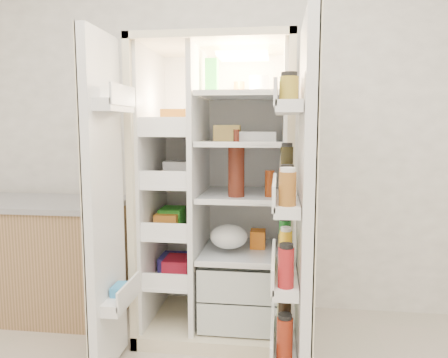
# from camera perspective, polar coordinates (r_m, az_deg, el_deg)

# --- Properties ---
(wall_back) EXTENTS (4.00, 0.02, 2.70)m
(wall_back) POSITION_cam_1_polar(r_m,az_deg,el_deg) (2.99, 2.51, 8.09)
(wall_back) COLOR white
(wall_back) RESTS_ON floor
(refrigerator) EXTENTS (0.92, 0.70, 1.80)m
(refrigerator) POSITION_cam_1_polar(r_m,az_deg,el_deg) (2.71, -0.43, -4.69)
(refrigerator) COLOR beige
(refrigerator) RESTS_ON floor
(freezer_door) EXTENTS (0.15, 0.40, 1.72)m
(freezer_door) POSITION_cam_1_polar(r_m,az_deg,el_deg) (2.25, -15.72, -3.62)
(freezer_door) COLOR white
(freezer_door) RESTS_ON floor
(fridge_door) EXTENTS (0.17, 0.58, 1.72)m
(fridge_door) POSITION_cam_1_polar(r_m,az_deg,el_deg) (1.99, 10.26, -5.36)
(fridge_door) COLOR white
(fridge_door) RESTS_ON floor
(kitchen_counter) EXTENTS (1.10, 0.58, 0.80)m
(kitchen_counter) POSITION_cam_1_polar(r_m,az_deg,el_deg) (3.22, -22.81, -9.68)
(kitchen_counter) COLOR #A77C53
(kitchen_counter) RESTS_ON floor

